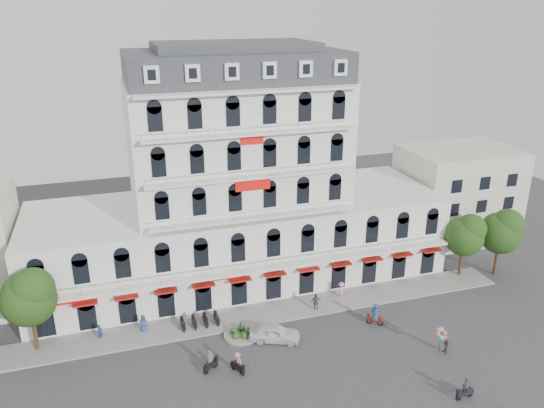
{
  "coord_description": "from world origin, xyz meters",
  "views": [
    {
      "loc": [
        -12.99,
        -35.09,
        29.32
      ],
      "look_at": [
        1.36,
        10.0,
        11.39
      ],
      "focal_mm": 35.0,
      "sensor_mm": 36.0,
      "label": 1
    }
  ],
  "objects_px": {
    "rider_west": "(211,362)",
    "balloon_vendor": "(444,341)",
    "rider_east": "(375,314)",
    "rider_center": "(237,362)",
    "parked_car": "(275,333)",
    "rider_northeast": "(466,389)"
  },
  "relations": [
    {
      "from": "rider_west",
      "to": "balloon_vendor",
      "type": "bearing_deg",
      "value": -44.9
    },
    {
      "from": "rider_east",
      "to": "balloon_vendor",
      "type": "distance_m",
      "value": 6.92
    },
    {
      "from": "rider_center",
      "to": "parked_car",
      "type": "bearing_deg",
      "value": 99.49
    },
    {
      "from": "parked_car",
      "to": "rider_west",
      "type": "relative_size",
      "value": 2.36
    },
    {
      "from": "parked_car",
      "to": "balloon_vendor",
      "type": "distance_m",
      "value": 15.15
    },
    {
      "from": "parked_car",
      "to": "rider_northeast",
      "type": "xyz_separation_m",
      "value": [
        11.95,
        -11.94,
        0.14
      ]
    },
    {
      "from": "rider_northeast",
      "to": "rider_center",
      "type": "relative_size",
      "value": 1.0
    },
    {
      "from": "parked_car",
      "to": "rider_west",
      "type": "xyz_separation_m",
      "value": [
        -6.51,
        -2.48,
        0.06
      ]
    },
    {
      "from": "rider_center",
      "to": "balloon_vendor",
      "type": "relative_size",
      "value": 0.81
    },
    {
      "from": "rider_center",
      "to": "rider_east",
      "type": "bearing_deg",
      "value": 73.08
    },
    {
      "from": "parked_car",
      "to": "rider_center",
      "type": "distance_m",
      "value": 5.55
    },
    {
      "from": "rider_northeast",
      "to": "balloon_vendor",
      "type": "relative_size",
      "value": 0.81
    },
    {
      "from": "rider_east",
      "to": "rider_northeast",
      "type": "bearing_deg",
      "value": 135.65
    },
    {
      "from": "parked_car",
      "to": "balloon_vendor",
      "type": "bearing_deg",
      "value": -92.61
    },
    {
      "from": "rider_northeast",
      "to": "rider_east",
      "type": "bearing_deg",
      "value": -85.38
    },
    {
      "from": "rider_east",
      "to": "parked_car",
      "type": "bearing_deg",
      "value": 33.58
    },
    {
      "from": "rider_northeast",
      "to": "parked_car",
      "type": "bearing_deg",
      "value": -49.56
    },
    {
      "from": "rider_center",
      "to": "rider_northeast",
      "type": "bearing_deg",
      "value": 34.2
    },
    {
      "from": "rider_west",
      "to": "rider_center",
      "type": "relative_size",
      "value": 1.01
    },
    {
      "from": "rider_west",
      "to": "rider_east",
      "type": "xyz_separation_m",
      "value": [
        16.61,
        1.98,
        0.3
      ]
    },
    {
      "from": "rider_west",
      "to": "rider_center",
      "type": "distance_m",
      "value": 2.31
    },
    {
      "from": "parked_car",
      "to": "rider_east",
      "type": "relative_size",
      "value": 2.05
    }
  ]
}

